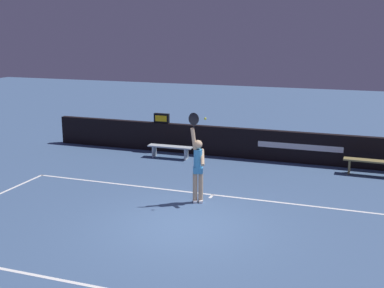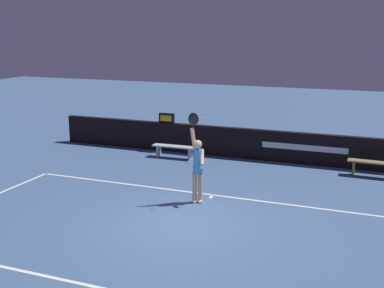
{
  "view_description": "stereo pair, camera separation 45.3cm",
  "coord_description": "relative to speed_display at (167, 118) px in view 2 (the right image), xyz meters",
  "views": [
    {
      "loc": [
        3.92,
        -10.51,
        4.69
      ],
      "look_at": [
        -0.44,
        1.88,
        1.61
      ],
      "focal_mm": 45.88,
      "sensor_mm": 36.0,
      "label": 1
    },
    {
      "loc": [
        4.35,
        -10.35,
        4.69
      ],
      "look_at": [
        -0.44,
        1.88,
        1.61
      ],
      "focal_mm": 45.88,
      "sensor_mm": 36.0,
      "label": 2
    }
  ],
  "objects": [
    {
      "name": "ground_plane",
      "position": [
        3.45,
        -6.83,
        -1.31
      ],
      "size": [
        60.0,
        60.0,
        0.0
      ],
      "primitive_type": "plane",
      "color": "#405B83"
    },
    {
      "name": "court_lines",
      "position": [
        3.45,
        -7.24,
        -1.31
      ],
      "size": [
        11.89,
        5.81,
        0.0
      ],
      "color": "white",
      "rests_on": "ground"
    },
    {
      "name": "back_wall",
      "position": [
        3.45,
        0.0,
        -0.75
      ],
      "size": [
        15.88,
        0.25,
        1.12
      ],
      "color": "black",
      "rests_on": "ground"
    },
    {
      "name": "speed_display",
      "position": [
        0.0,
        0.0,
        0.0
      ],
      "size": [
        0.61,
        0.15,
        0.37
      ],
      "color": "black",
      "rests_on": "back_wall"
    },
    {
      "name": "tennis_player",
      "position": [
        3.23,
        -5.12,
        -0.25
      ],
      "size": [
        0.53,
        0.49,
        2.53
      ],
      "color": "tan",
      "rests_on": "ground"
    },
    {
      "name": "tennis_ball",
      "position": [
        3.48,
        -5.26,
        1.09
      ],
      "size": [
        0.07,
        0.07,
        0.07
      ],
      "color": "#CEDA2E"
    },
    {
      "name": "courtside_bench_near",
      "position": [
        0.72,
        -0.93,
        -0.95
      ],
      "size": [
        1.68,
        0.39,
        0.46
      ],
      "color": "#AFB8BE",
      "rests_on": "ground"
    },
    {
      "name": "courtside_bench_far",
      "position": [
        7.74,
        -0.81,
        -0.91
      ],
      "size": [
        1.71,
        0.41,
        0.52
      ],
      "color": "olive",
      "rests_on": "ground"
    }
  ]
}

